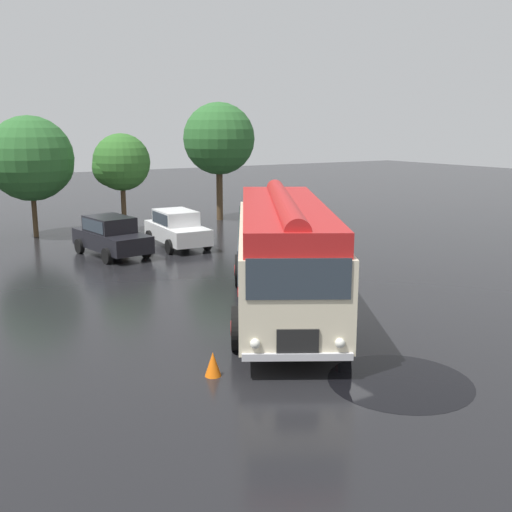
% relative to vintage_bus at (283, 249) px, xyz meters
% --- Properties ---
extents(ground_plane, '(120.00, 120.00, 0.00)m').
position_rel_vintage_bus_xyz_m(ground_plane, '(0.91, -0.52, -1.89)').
color(ground_plane, black).
extents(vintage_bus, '(7.20, 9.94, 3.49)m').
position_rel_vintage_bus_xyz_m(vintage_bus, '(0.00, 0.00, 0.00)').
color(vintage_bus, beige).
rests_on(vintage_bus, ground).
extents(car_near_left, '(2.42, 4.40, 1.66)m').
position_rel_vintage_bus_xyz_m(car_near_left, '(-1.78, 10.35, -1.05)').
color(car_near_left, black).
rests_on(car_near_left, ground).
extents(car_mid_left, '(2.11, 4.27, 1.66)m').
position_rel_vintage_bus_xyz_m(car_mid_left, '(1.37, 10.64, -1.05)').
color(car_mid_left, silver).
rests_on(car_mid_left, ground).
extents(tree_left_of_centre, '(4.13, 4.13, 5.92)m').
position_rel_vintage_bus_xyz_m(tree_left_of_centre, '(-3.44, 16.59, 1.88)').
color(tree_left_of_centre, '#4C3823').
rests_on(tree_left_of_centre, ground).
extents(tree_centre, '(2.93, 2.88, 5.05)m').
position_rel_vintage_bus_xyz_m(tree_centre, '(0.48, 15.54, 1.64)').
color(tree_centre, '#4C3823').
rests_on(tree_centre, ground).
extents(tree_right_of_centre, '(4.10, 4.10, 6.75)m').
position_rel_vintage_bus_xyz_m(tree_right_of_centre, '(6.89, 16.86, 2.80)').
color(tree_right_of_centre, '#4C3823').
rests_on(tree_right_of_centre, ground).
extents(traffic_cone, '(0.36, 0.36, 0.55)m').
position_rel_vintage_bus_xyz_m(traffic_cone, '(-3.93, -3.11, -1.62)').
color(traffic_cone, orange).
rests_on(traffic_cone, ground).
extents(puddle_patch, '(3.09, 3.09, 0.01)m').
position_rel_vintage_bus_xyz_m(puddle_patch, '(-0.65, -5.49, -1.89)').
color(puddle_patch, black).
rests_on(puddle_patch, ground).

